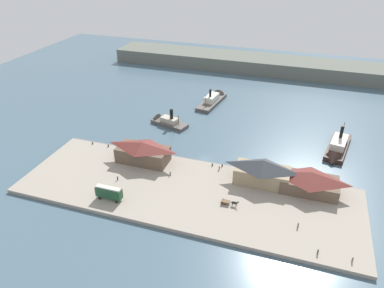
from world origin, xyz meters
name	(u,v)px	position (x,y,z in m)	size (l,w,h in m)	color
ground_plane	(205,159)	(0.00, 0.00, 0.00)	(320.00, 320.00, 0.00)	#476070
quay_promenade	(186,192)	(0.00, -22.00, 0.60)	(110.00, 36.00, 1.20)	#9E9384
seawall_edge	(202,163)	(0.00, -3.60, 0.50)	(110.00, 0.80, 1.00)	gray
ferry_shed_west_terminal	(143,152)	(-20.39, -10.31, 5.11)	(18.87, 9.41, 7.71)	brown
ferry_shed_central_terminal	(262,171)	(22.41, -9.90, 5.54)	(18.06, 9.08, 8.54)	#998466
ferry_shed_east_terminal	(310,181)	(37.54, -9.56, 4.74)	(18.14, 10.50, 6.97)	brown
street_tram	(109,192)	(-21.06, -33.66, 3.81)	(8.43, 2.49, 4.52)	#1E4C2D
horse_cart	(229,202)	(14.87, -24.68, 2.13)	(5.55, 1.53, 1.87)	brown
pedestrian_near_west_shed	(353,260)	(49.39, -36.69, 1.94)	(0.40, 0.40, 1.61)	#6B5B4C
pedestrian_walking_west	(318,252)	(41.07, -36.75, 1.96)	(0.41, 0.41, 1.67)	#3D4C42
pedestrian_at_waters_edge	(118,178)	(-23.60, -23.83, 1.89)	(0.37, 0.37, 1.51)	#232328
pedestrian_near_cart	(298,225)	(35.56, -28.23, 1.97)	(0.42, 0.42, 1.70)	#6B5B4C
pedestrian_standing_center	(219,168)	(7.29, -7.15, 1.95)	(0.41, 0.41, 1.65)	#6B5B4C
pedestrian_by_tram	(170,174)	(-7.78, -15.80, 1.93)	(0.40, 0.40, 1.60)	#33384C
mooring_post_center_east	(108,146)	(-37.77, -5.31, 1.65)	(0.44, 0.44, 0.90)	black
mooring_post_east	(222,165)	(7.77, -4.84, 1.65)	(0.44, 0.44, 0.90)	black
mooring_post_west	(93,143)	(-44.68, -5.46, 1.65)	(0.44, 0.44, 0.90)	black
mooring_post_center_west	(212,165)	(4.34, -5.50, 1.65)	(0.44, 0.44, 0.90)	black
ferry_mid_harbor	(214,99)	(-11.06, 53.76, 1.36)	(10.09, 26.38, 10.52)	#514C47
ferry_departing_north	(337,149)	(46.77, 19.91, 1.63)	(11.00, 25.92, 11.74)	black
ferry_moored_west	(165,121)	(-25.02, 22.39, 1.26)	(18.97, 10.53, 9.85)	#514C47
far_headland	(255,63)	(0.00, 110.00, 4.00)	(180.00, 24.00, 8.00)	#60665B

